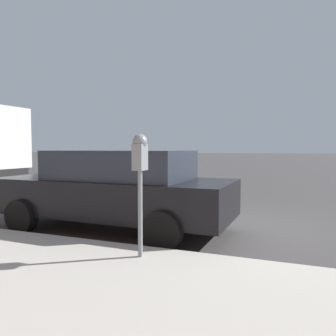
{
  "coord_description": "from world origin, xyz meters",
  "views": [
    {
      "loc": [
        -6.46,
        -1.54,
        1.59
      ],
      "look_at": [
        -2.25,
        0.1,
        1.32
      ],
      "focal_mm": 35.0,
      "sensor_mm": 36.0,
      "label": 1
    }
  ],
  "objects": [
    {
      "name": "parking_meter",
      "position": [
        -2.65,
        0.34,
        1.4
      ],
      "size": [
        0.21,
        0.19,
        1.61
      ],
      "color": "gray",
      "rests_on": "sidewalk"
    },
    {
      "name": "car_black",
      "position": [
        -0.91,
        1.74,
        0.82
      ],
      "size": [
        2.08,
        4.7,
        1.56
      ],
      "rotation": [
        0.0,
        0.0,
        -0.02
      ],
      "color": "black",
      "rests_on": "ground_plane"
    },
    {
      "name": "ground_plane",
      "position": [
        0.0,
        0.0,
        0.0
      ],
      "size": [
        220.0,
        220.0,
        0.0
      ],
      "primitive_type": "plane",
      "color": "#3D3A3A"
    }
  ]
}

